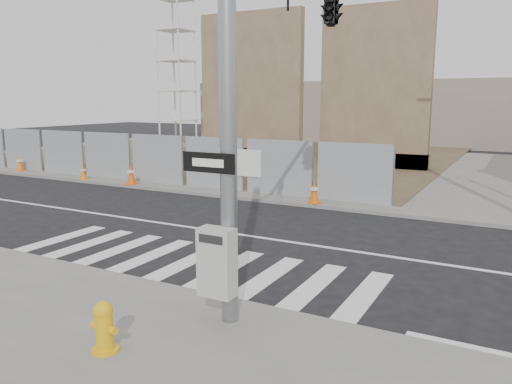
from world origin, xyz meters
The scene contains 12 objects.
ground centered at (0.00, 0.00, 0.00)m, with size 100.00×100.00×0.00m, color black.
sidewalk_far centered at (0.00, 14.00, 0.06)m, with size 50.00×20.00×0.12m, color slate.
signal_pole centered at (2.49, -2.05, 4.78)m, with size 0.96×5.87×7.00m.
chain_link_fence centered at (-10.00, 5.00, 1.12)m, with size 24.60×0.04×2.00m, color gray.
concrete_wall_left centered at (-7.00, 13.08, 3.38)m, with size 6.00×1.30×8.00m.
concrete_wall_right centered at (-0.50, 14.08, 3.38)m, with size 5.50×1.30×8.00m.
crane_tower centered at (-15.00, 17.00, 9.02)m, with size 2.60×2.60×18.15m.
fire_hydrant centered at (1.50, -6.47, 0.48)m, with size 0.45×0.42×0.73m.
traffic_cone_a centered at (-15.21, 4.63, 0.50)m, with size 0.43×0.43×0.77m.
traffic_cone_b centered at (-10.47, 4.22, 0.42)m, with size 0.40×0.40×0.62m.
traffic_cone_c centered at (-7.73, 4.22, 0.51)m, with size 0.42×0.42×0.80m.
traffic_cone_d centered at (0.30, 4.22, 0.49)m, with size 0.49×0.49×0.77m.
Camera 1 is at (6.36, -11.08, 3.54)m, focal length 35.00 mm.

